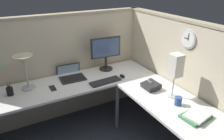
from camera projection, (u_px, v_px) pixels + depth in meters
ground_plane at (113, 137)px, 2.93m from camera, size 6.80×6.80×0.00m
cubicle_wall_back at (63, 68)px, 3.15m from camera, size 2.57×0.12×1.58m
cubicle_wall_right at (181, 80)px, 2.78m from camera, size 0.12×2.37×1.58m
desk at (104, 103)px, 2.58m from camera, size 2.35×2.15×0.73m
monitor at (106, 51)px, 3.13m from camera, size 0.46×0.20×0.50m
laptop at (71, 75)px, 3.01m from camera, size 0.36×0.40×0.22m
keyboard at (105, 81)px, 2.86m from camera, size 0.44×0.16×0.02m
computer_mouse at (122, 76)px, 2.99m from camera, size 0.06×0.10×0.03m
desk_lamp_dome at (24, 62)px, 2.55m from camera, size 0.24×0.24×0.44m
pen_cup at (10, 91)px, 2.53m from camera, size 0.08×0.08×0.18m
cell_phone at (53, 88)px, 2.70m from camera, size 0.07×0.15×0.01m
office_phone at (151, 86)px, 2.68m from camera, size 0.19×0.21×0.11m
book_stack at (196, 116)px, 2.13m from camera, size 0.31×0.24×0.04m
desk_lamp_paper at (176, 67)px, 2.37m from camera, size 0.13×0.13×0.53m
coffee_mug at (178, 101)px, 2.34m from camera, size 0.08×0.08×0.10m
wall_clock at (189, 39)px, 2.46m from camera, size 0.04×0.22×0.22m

